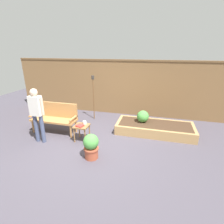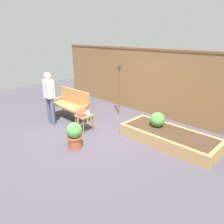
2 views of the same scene
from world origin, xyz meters
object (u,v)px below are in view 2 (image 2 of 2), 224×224
(cup_on_table, at_px, (88,113))
(tiki_torch, at_px, (119,82))
(garden_bench, at_px, (72,102))
(book_on_table, at_px, (81,115))
(side_table, at_px, (84,118))
(shrub_near_bench, at_px, (158,120))
(potted_boxwood, at_px, (74,135))
(person_by_bench, at_px, (49,94))

(cup_on_table, height_order, tiki_torch, tiki_torch)
(garden_bench, height_order, book_on_table, garden_bench)
(side_table, relative_size, shrub_near_bench, 1.26)
(cup_on_table, distance_m, shrub_near_bench, 1.88)
(cup_on_table, relative_size, potted_boxwood, 0.21)
(book_on_table, height_order, tiki_torch, tiki_torch)
(potted_boxwood, bearing_deg, book_on_table, 131.30)
(cup_on_table, bearing_deg, person_by_bench, -158.25)
(tiki_torch, height_order, person_by_bench, tiki_torch)
(side_table, relative_size, cup_on_table, 3.67)
(book_on_table, relative_size, tiki_torch, 0.11)
(cup_on_table, bearing_deg, potted_boxwood, -58.36)
(book_on_table, xyz_separation_m, tiki_torch, (-0.22, 1.73, 0.63))
(side_table, bearing_deg, person_by_bench, -162.15)
(side_table, bearing_deg, garden_bench, 161.57)
(cup_on_table, bearing_deg, side_table, -115.17)
(garden_bench, height_order, side_table, garden_bench)
(potted_boxwood, height_order, shrub_near_bench, shrub_near_bench)
(garden_bench, height_order, shrub_near_bench, garden_bench)
(book_on_table, height_order, shrub_near_bench, shrub_near_bench)
(garden_bench, distance_m, side_table, 1.13)
(side_table, bearing_deg, shrub_near_bench, 34.39)
(potted_boxwood, relative_size, person_by_bench, 0.41)
(side_table, relative_size, book_on_table, 2.57)
(book_on_table, bearing_deg, potted_boxwood, -35.35)
(garden_bench, relative_size, side_table, 3.00)
(potted_boxwood, distance_m, person_by_bench, 1.84)
(potted_boxwood, xyz_separation_m, person_by_bench, (-1.70, 0.38, 0.60))
(side_table, distance_m, potted_boxwood, 0.94)
(book_on_table, height_order, person_by_bench, person_by_bench)
(side_table, bearing_deg, potted_boxwood, -52.31)
(tiki_torch, bearing_deg, side_table, -81.77)
(book_on_table, distance_m, person_by_bench, 1.23)
(garden_bench, height_order, cup_on_table, garden_bench)
(person_by_bench, bearing_deg, garden_bench, 84.84)
(cup_on_table, xyz_separation_m, person_by_bench, (-1.18, -0.47, 0.41))
(book_on_table, bearing_deg, cup_on_table, 82.14)
(cup_on_table, distance_m, book_on_table, 0.19)
(garden_bench, relative_size, book_on_table, 7.70)
(potted_boxwood, distance_m, shrub_near_bench, 2.15)
(potted_boxwood, height_order, tiki_torch, tiki_torch)
(shrub_near_bench, height_order, person_by_bench, person_by_bench)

